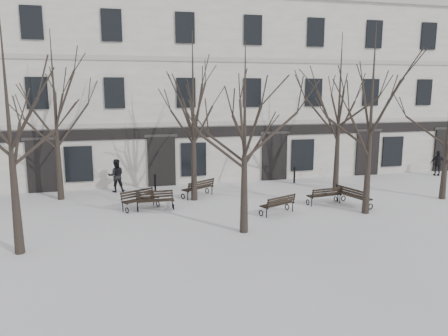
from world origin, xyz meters
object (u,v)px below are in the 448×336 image
object	(u,v)px
tree_2	(372,97)
bench_1	(278,204)
bench_2	(325,195)
bench_4	(199,188)
bench_3	(155,200)
bench_5	(353,196)
tree_0	(7,105)
bench_0	(140,199)
tree_1	(245,116)

from	to	relation	value
tree_2	bench_1	distance (m)	6.26
bench_2	bench_4	world-z (taller)	bench_4
bench_2	bench_3	xyz separation A→B (m)	(-8.20, 1.12, 0.00)
bench_5	bench_4	bearing A→B (deg)	47.78
tree_0	bench_0	distance (m)	7.95
tree_1	bench_5	xyz separation A→B (m)	(6.28, 2.47, -4.09)
tree_2	bench_2	world-z (taller)	tree_2
tree_0	bench_3	distance (m)	8.20
bench_1	bench_3	world-z (taller)	bench_1
bench_3	tree_0	bearing A→B (deg)	-138.91
tree_1	bench_0	distance (m)	7.18
tree_2	bench_4	distance (m)	9.66
bench_0	bench_1	xyz separation A→B (m)	(6.05, -2.44, -0.01)
bench_2	bench_5	bearing A→B (deg)	144.88
tree_0	tree_1	world-z (taller)	tree_0
bench_5	tree_1	bearing A→B (deg)	96.81
tree_2	bench_2	size ratio (longest dim) A/B	4.66
tree_1	bench_4	size ratio (longest dim) A/B	3.90
tree_2	bench_4	xyz separation A→B (m)	(-6.84, 4.88, -4.76)
tree_1	tree_2	xyz separation A→B (m)	(6.19, 1.21, 0.67)
tree_2	bench_5	size ratio (longest dim) A/B	4.26
tree_2	bench_0	xyz separation A→B (m)	(-9.99, 3.29, -4.78)
tree_1	bench_4	xyz separation A→B (m)	(-0.65, 6.09, -4.10)
bench_3	bench_5	world-z (taller)	bench_5
bench_0	bench_4	bearing A→B (deg)	-2.27
tree_0	bench_0	bearing A→B (deg)	47.29
tree_2	bench_1	bearing A→B (deg)	167.91
tree_1	bench_3	size ratio (longest dim) A/B	4.20
bench_1	tree_1	bearing A→B (deg)	18.43
bench_5	bench_1	bearing A→B (deg)	81.23
bench_0	bench_1	distance (m)	6.52
bench_1	bench_5	world-z (taller)	bench_5
bench_4	bench_1	bearing A→B (deg)	93.22
bench_1	bench_3	xyz separation A→B (m)	(-5.35, 2.15, -0.00)
tree_2	bench_4	world-z (taller)	tree_2
bench_0	bench_2	size ratio (longest dim) A/B	1.03
tree_2	tree_1	bearing A→B (deg)	-168.94
tree_1	bench_2	distance (m)	7.25
tree_0	bench_1	size ratio (longest dim) A/B	4.42
bench_0	bench_3	xyz separation A→B (m)	(0.70, -0.30, -0.01)
bench_3	bench_0	bearing A→B (deg)	156.69
bench_3	bench_5	size ratio (longest dim) A/B	0.89
bench_4	tree_0	bearing A→B (deg)	7.61
bench_3	tree_2	bearing A→B (deg)	-17.99
bench_1	bench_5	distance (m)	4.05
tree_0	bench_0	xyz separation A→B (m)	(4.40, 4.76, -4.60)
bench_4	bench_5	distance (m)	7.82
bench_3	bench_5	xyz separation A→B (m)	(9.38, -1.73, 0.04)
bench_0	bench_3	distance (m)	0.76
bench_3	bench_5	bearing A→B (deg)	-10.61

